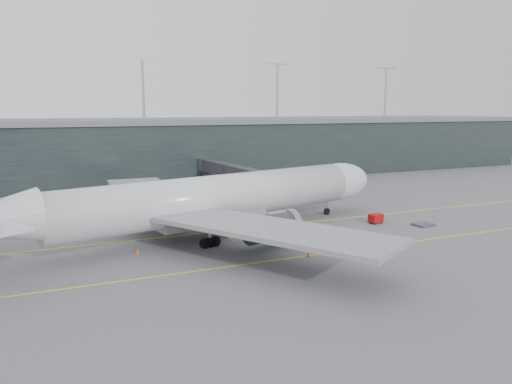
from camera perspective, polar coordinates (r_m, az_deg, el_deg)
name	(u,v)px	position (r m, az deg, el deg)	size (l,w,h in m)	color
ground	(179,229)	(76.01, -8.76, -4.17)	(320.00, 320.00, 0.00)	slate
taxiline_a	(187,235)	(72.27, -7.93, -4.87)	(160.00, 0.25, 0.02)	yellow
taxiline_b	(226,267)	(57.64, -3.47, -8.54)	(160.00, 0.25, 0.02)	yellow
taxiline_lead_main	(177,203)	(96.17, -9.02, -1.28)	(0.25, 60.00, 0.02)	yellow
terminal	(118,149)	(131.18, -15.55, 4.72)	(240.00, 36.00, 29.00)	black
main_aircraft	(212,199)	(70.35, -5.00, -0.82)	(66.25, 61.11, 18.78)	silver
jet_bridge	(241,173)	(103.26, -1.74, 2.19)	(6.90, 43.13, 6.23)	#2E2D32
gse_cart	(376,218)	(80.72, 13.53, -2.92)	(2.42, 1.80, 1.49)	#A00B0D
baggage_dolly	(423,224)	(81.31, 18.60, -3.54)	(2.96, 2.37, 0.30)	#3E3F44
uld_a	(126,213)	(83.61, -14.60, -2.38)	(2.48, 2.13, 1.99)	#37373C
uld_b	(141,211)	(85.21, -12.97, -2.16)	(2.44, 2.24, 1.80)	#37373C
uld_c	(168,208)	(86.86, -10.01, -1.84)	(2.45, 2.23, 1.82)	#37373C
cone_nose	(400,215)	(86.34, 16.10, -2.57)	(0.40, 0.40, 0.63)	orange
cone_wing_stbd	(308,254)	(61.50, 5.97, -7.10)	(0.41, 0.41, 0.66)	#CA570B
cone_wing_port	(216,206)	(90.26, -4.60, -1.66)	(0.48, 0.48, 0.77)	orange
cone_tail	(137,251)	(64.19, -13.40, -6.55)	(0.47, 0.47, 0.75)	#E1540C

